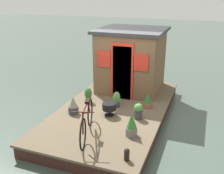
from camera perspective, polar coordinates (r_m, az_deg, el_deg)
ground_plane at (r=8.04m, az=0.50°, el=-6.80°), size 60.00×60.00×0.00m
houseboat_deck at (r=7.95m, az=0.51°, el=-5.56°), size 5.57×2.98×0.38m
houseboat_cabin at (r=9.03m, az=4.21°, el=6.01°), size 2.16×2.20×2.10m
bicycle at (r=6.23m, az=-5.52°, el=-7.36°), size 1.74×0.66×0.86m
potted_plant_mint at (r=7.82m, az=7.78°, el=-3.01°), size 0.29×0.29×0.44m
potted_plant_rosemary at (r=7.80m, az=0.98°, el=-2.71°), size 0.23×0.23×0.47m
potted_plant_ivy at (r=7.44m, az=-8.43°, el=-4.06°), size 0.29×0.29×0.50m
potted_plant_lavender at (r=8.14m, az=-5.19°, el=-1.73°), size 0.22×0.22×0.47m
potted_plant_geranium at (r=6.29m, az=4.28°, el=-8.28°), size 0.28×0.28×0.58m
potted_plant_fern at (r=7.12m, az=5.75°, el=-5.18°), size 0.24×0.24×0.44m
charcoal_grill at (r=7.27m, az=-0.63°, el=-4.34°), size 0.39×0.39×0.36m
mooring_bollard at (r=5.51m, az=3.23°, el=-14.33°), size 0.12×0.12×0.27m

